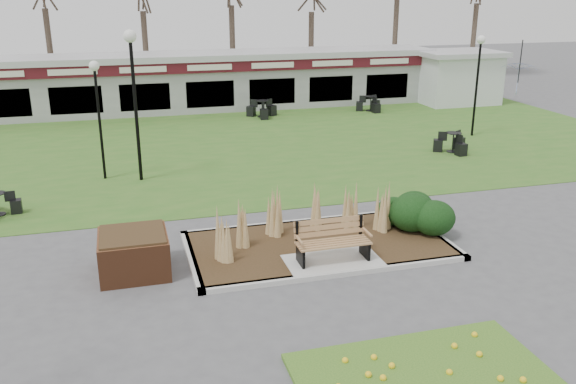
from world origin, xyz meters
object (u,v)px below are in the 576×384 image
object	(u,v)px
lamp_post_mid_right	(133,73)
bistro_set_c	(453,146)
bistro_set_b	(262,111)
park_bench	(332,240)
brick_planter	(134,253)
bistro_set_d	(370,106)
lamp_post_far_right	(479,64)
patio_umbrella	(518,78)
food_pavilion	(206,81)
lamp_post_far_left	(97,94)
service_hut	(457,76)

from	to	relation	value
lamp_post_mid_right	bistro_set_c	size ratio (longest dim) A/B	3.38
bistro_set_b	bistro_set_c	size ratio (longest dim) A/B	1.06
park_bench	brick_planter	bearing A→B (deg)	170.31
brick_planter	bistro_set_d	distance (m)	20.26
park_bench	lamp_post_far_right	world-z (taller)	lamp_post_far_right
bistro_set_d	patio_umbrella	bearing A→B (deg)	-6.70
bistro_set_b	lamp_post_mid_right	bearing A→B (deg)	-124.85
bistro_set_b	bistro_set_c	distance (m)	10.18
food_pavilion	bistro_set_c	size ratio (longest dim) A/B	17.11
lamp_post_far_left	bistro_set_d	size ratio (longest dim) A/B	2.74
park_bench	bistro_set_c	bearing A→B (deg)	46.27
service_hut	bistro_set_d	distance (m)	5.68
bistro_set_d	lamp_post_far_right	bearing A→B (deg)	-71.61
park_bench	lamp_post_mid_right	size ratio (longest dim) A/B	0.35
lamp_post_far_right	bistro_set_b	world-z (taller)	lamp_post_far_right
lamp_post_far_left	patio_umbrella	distance (m)	22.45
food_pavilion	lamp_post_far_right	distance (m)	13.78
bistro_set_b	lamp_post_far_right	bearing A→B (deg)	-38.74
lamp_post_mid_right	bistro_set_b	xyz separation A→B (m)	(6.24, 8.97, -3.25)
lamp_post_mid_right	bistro_set_b	bearing A→B (deg)	55.15
brick_planter	lamp_post_mid_right	world-z (taller)	lamp_post_mid_right
brick_planter	service_hut	bearing A→B (deg)	43.52
food_pavilion	bistro_set_b	xyz separation A→B (m)	(2.30, -2.96, -1.18)
bistro_set_b	brick_planter	bearing A→B (deg)	-112.73
park_bench	lamp_post_far_left	world-z (taller)	lamp_post_far_left
bistro_set_c	bistro_set_d	size ratio (longest dim) A/B	1.01
lamp_post_mid_right	bistro_set_d	bearing A→B (deg)	36.84
service_hut	bistro_set_b	distance (m)	11.30
lamp_post_mid_right	lamp_post_far_right	xyz separation A→B (m)	(14.05, 2.70, -0.47)
service_hut	patio_umbrella	size ratio (longest dim) A/B	1.84
bistro_set_d	bistro_set_b	bearing A→B (deg)	-180.00
lamp_post_far_right	bistro_set_d	bearing A→B (deg)	108.39
food_pavilion	bistro_set_b	size ratio (longest dim) A/B	16.07
brick_planter	lamp_post_far_right	distance (m)	17.67
bistro_set_c	patio_umbrella	xyz separation A→B (m)	(8.14, 7.60, 1.24)
bistro_set_d	patio_umbrella	size ratio (longest dim) A/B	0.60
lamp_post_mid_right	lamp_post_far_left	world-z (taller)	lamp_post_mid_right
brick_planter	bistro_set_d	bearing A→B (deg)	52.15
lamp_post_mid_right	food_pavilion	bearing A→B (deg)	71.73
lamp_post_far_left	patio_umbrella	xyz separation A→B (m)	(21.10, 7.56, -1.33)
lamp_post_far_left	service_hut	bearing A→B (deg)	27.04
service_hut	patio_umbrella	distance (m)	3.16
lamp_post_far_left	lamp_post_far_right	bearing A→B (deg)	8.34
brick_planter	patio_umbrella	size ratio (longest dim) A/B	0.63
lamp_post_far_left	bistro_set_b	bearing A→B (deg)	48.93
bistro_set_d	patio_umbrella	xyz separation A→B (m)	(7.97, -0.94, 1.24)
brick_planter	food_pavilion	size ratio (longest dim) A/B	0.06
lamp_post_far_right	bistro_set_b	xyz separation A→B (m)	(-7.81, 6.27, -2.78)
park_bench	service_hut	xyz separation A→B (m)	(13.50, 17.75, 0.86)
lamp_post_far_right	bistro_set_c	xyz separation A→B (m)	(-2.25, -2.27, -2.80)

